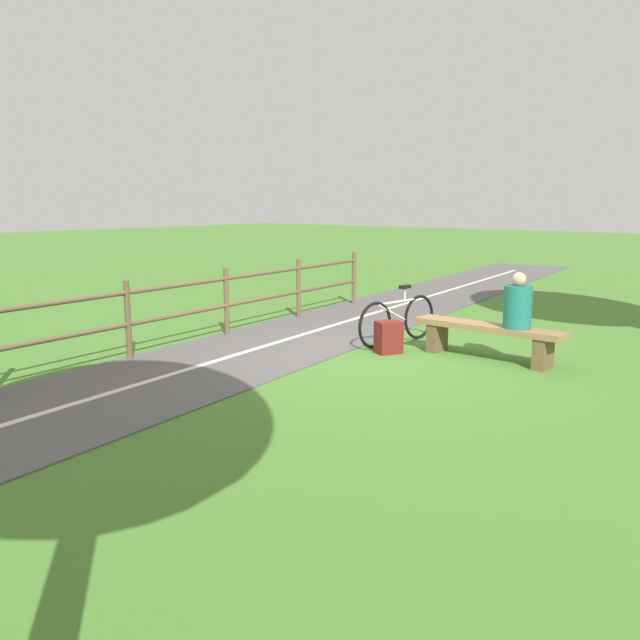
{
  "coord_description": "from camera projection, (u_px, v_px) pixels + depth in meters",
  "views": [
    {
      "loc": [
        -4.91,
        7.37,
        2.08
      ],
      "look_at": [
        -0.55,
        1.96,
        0.82
      ],
      "focal_mm": 36.88,
      "sensor_mm": 36.0,
      "label": 1
    }
  ],
  "objects": [
    {
      "name": "paved_path",
      "position": [
        65.0,
        408.0,
        6.69
      ],
      "size": [
        6.43,
        36.04,
        0.02
      ],
      "primitive_type": "cube",
      "rotation": [
        0.0,
        0.0,
        0.11
      ],
      "color": "#565454",
      "rests_on": "ground_plane"
    },
    {
      "name": "path_centre_line",
      "position": [
        65.0,
        407.0,
        6.69
      ],
      "size": [
        3.73,
        31.81,
        0.0
      ],
      "primitive_type": "cube",
      "rotation": [
        0.0,
        0.0,
        0.11
      ],
      "color": "silver",
      "rests_on": "paved_path"
    },
    {
      "name": "bicycle",
      "position": [
        398.0,
        319.0,
        9.71
      ],
      "size": [
        0.29,
        1.66,
        0.86
      ],
      "rotation": [
        0.0,
        0.0,
        1.43
      ],
      "color": "black",
      "rests_on": "ground_plane"
    },
    {
      "name": "person_seated",
      "position": [
        518.0,
        305.0,
        8.38
      ],
      "size": [
        0.37,
        0.37,
        0.72
      ],
      "rotation": [
        0.0,
        0.0,
        -0.04
      ],
      "color": "#1E6B66",
      "rests_on": "bench"
    },
    {
      "name": "ground_plane",
      "position": [
        378.0,
        355.0,
        9.05
      ],
      "size": [
        80.0,
        80.0,
        0.0
      ],
      "primitive_type": "plane",
      "color": "#477A2D"
    },
    {
      "name": "backpack",
      "position": [
        388.0,
        337.0,
        9.1
      ],
      "size": [
        0.38,
        0.41,
        0.45
      ],
      "rotation": [
        0.0,
        0.0,
        4.25
      ],
      "color": "maroon",
      "rests_on": "ground_plane"
    },
    {
      "name": "bench",
      "position": [
        487.0,
        335.0,
        8.71
      ],
      "size": [
        2.05,
        0.45,
        0.48
      ],
      "rotation": [
        0.0,
        0.0,
        -0.04
      ],
      "color": "#937047",
      "rests_on": "ground_plane"
    }
  ]
}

